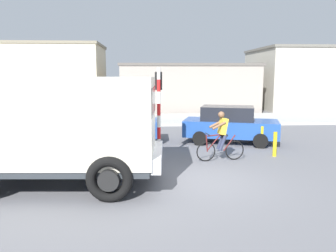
{
  "coord_description": "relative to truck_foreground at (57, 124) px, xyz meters",
  "views": [
    {
      "loc": [
        -1.43,
        -8.89,
        2.96
      ],
      "look_at": [
        -0.73,
        2.5,
        1.2
      ],
      "focal_mm": 35.73,
      "sensor_mm": 36.0,
      "label": 1
    }
  ],
  "objects": [
    {
      "name": "ground_plane",
      "position": [
        3.84,
        -0.02,
        -1.67
      ],
      "size": [
        120.0,
        120.0,
        0.0
      ],
      "primitive_type": "plane",
      "color": "slate"
    },
    {
      "name": "sidewalk_far",
      "position": [
        3.84,
        12.59,
        -1.59
      ],
      "size": [
        80.0,
        5.0,
        0.16
      ],
      "primitive_type": "cube",
      "color": "#ADADA8",
      "rests_on": "ground"
    },
    {
      "name": "truck_foreground",
      "position": [
        0.0,
        0.0,
        0.0
      ],
      "size": [
        5.55,
        3.07,
        2.9
      ],
      "color": "silver",
      "rests_on": "ground"
    },
    {
      "name": "cyclist",
      "position": [
        4.93,
        2.26,
        -0.8
      ],
      "size": [
        1.72,
        0.54,
        1.72
      ],
      "color": "black",
      "rests_on": "ground"
    },
    {
      "name": "traffic_light_pole",
      "position": [
        2.79,
        2.31,
        0.4
      ],
      "size": [
        0.24,
        0.43,
        3.2
      ],
      "color": "red",
      "rests_on": "ground"
    },
    {
      "name": "car_red_near",
      "position": [
        5.99,
        5.29,
        -0.85
      ],
      "size": [
        4.32,
        2.76,
        1.6
      ],
      "color": "#234C9E",
      "rests_on": "ground"
    },
    {
      "name": "car_far_side",
      "position": [
        0.95,
        5.66,
        -0.85
      ],
      "size": [
        4.04,
        1.95,
        1.6
      ],
      "color": "#234C9E",
      "rests_on": "ground"
    },
    {
      "name": "bollard_near",
      "position": [
        7.03,
        2.75,
        -1.22
      ],
      "size": [
        0.14,
        0.14,
        0.9
      ],
      "primitive_type": "cylinder",
      "color": "gold",
      "rests_on": "ground"
    },
    {
      "name": "bollard_far",
      "position": [
        7.03,
        4.15,
        -1.22
      ],
      "size": [
        0.14,
        0.14,
        0.9
      ],
      "primitive_type": "cylinder",
      "color": "gold",
      "rests_on": "ground"
    },
    {
      "name": "building_corner_left",
      "position": [
        -6.13,
        19.07,
        1.03
      ],
      "size": [
        9.86,
        6.01,
        5.38
      ],
      "color": "beige",
      "rests_on": "ground"
    },
    {
      "name": "building_mid_block",
      "position": [
        5.73,
        18.71,
        0.24
      ],
      "size": [
        10.87,
        6.08,
        3.8
      ],
      "color": "#9E9389",
      "rests_on": "ground"
    },
    {
      "name": "building_corner_right",
      "position": [
        17.53,
        20.34,
        0.95
      ],
      "size": [
        11.01,
        8.15,
        5.24
      ],
      "color": "#B2AD9E",
      "rests_on": "ground"
    }
  ]
}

